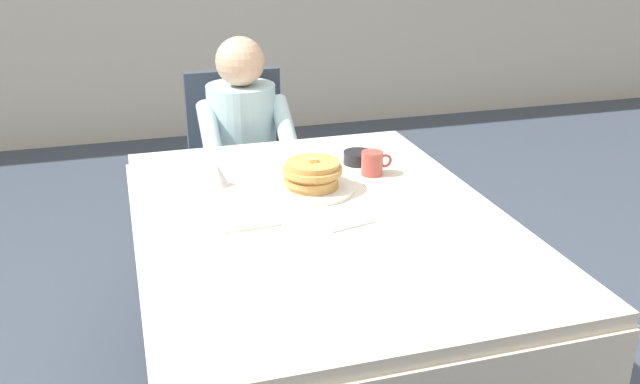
# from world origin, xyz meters

# --- Properties ---
(dining_table_main) EXTENTS (1.12, 1.52, 0.74)m
(dining_table_main) POSITION_xyz_m (0.00, 0.00, 0.65)
(dining_table_main) COLOR silver
(dining_table_main) RESTS_ON ground
(chair_diner) EXTENTS (0.44, 0.45, 0.93)m
(chair_diner) POSITION_xyz_m (-0.05, 1.17, 0.53)
(chair_diner) COLOR #384251
(chair_diner) RESTS_ON ground
(diner_person) EXTENTS (0.40, 0.43, 1.12)m
(diner_person) POSITION_xyz_m (-0.05, 1.01, 0.67)
(diner_person) COLOR silver
(diner_person) RESTS_ON ground
(plate_breakfast) EXTENTS (0.28, 0.28, 0.02)m
(plate_breakfast) POSITION_xyz_m (0.03, 0.19, 0.75)
(plate_breakfast) COLOR white
(plate_breakfast) RESTS_ON dining_table_main
(breakfast_stack) EXTENTS (0.20, 0.20, 0.10)m
(breakfast_stack) POSITION_xyz_m (0.03, 0.19, 0.80)
(breakfast_stack) COLOR tan
(breakfast_stack) RESTS_ON plate_breakfast
(cup_coffee) EXTENTS (0.11, 0.08, 0.08)m
(cup_coffee) POSITION_xyz_m (0.27, 0.28, 0.78)
(cup_coffee) COLOR #B24C42
(cup_coffee) RESTS_ON dining_table_main
(bowl_butter) EXTENTS (0.11, 0.11, 0.04)m
(bowl_butter) POSITION_xyz_m (0.26, 0.41, 0.76)
(bowl_butter) COLOR black
(bowl_butter) RESTS_ON dining_table_main
(syrup_pitcher) EXTENTS (0.08, 0.08, 0.07)m
(syrup_pitcher) POSITION_xyz_m (-0.27, 0.33, 0.78)
(syrup_pitcher) COLOR silver
(syrup_pitcher) RESTS_ON dining_table_main
(fork_left_of_plate) EXTENTS (0.02, 0.18, 0.00)m
(fork_left_of_plate) POSITION_xyz_m (-0.16, 0.17, 0.74)
(fork_left_of_plate) COLOR silver
(fork_left_of_plate) RESTS_ON dining_table_main
(knife_right_of_plate) EXTENTS (0.02, 0.20, 0.00)m
(knife_right_of_plate) POSITION_xyz_m (0.22, 0.17, 0.74)
(knife_right_of_plate) COLOR silver
(knife_right_of_plate) RESTS_ON dining_table_main
(spoon_near_edge) EXTENTS (0.15, 0.05, 0.00)m
(spoon_near_edge) POSITION_xyz_m (0.06, -0.12, 0.74)
(spoon_near_edge) COLOR silver
(spoon_near_edge) RESTS_ON dining_table_main
(napkin_folded) EXTENTS (0.17, 0.13, 0.01)m
(napkin_folded) POSITION_xyz_m (-0.23, 0.01, 0.74)
(napkin_folded) COLOR white
(napkin_folded) RESTS_ON dining_table_main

